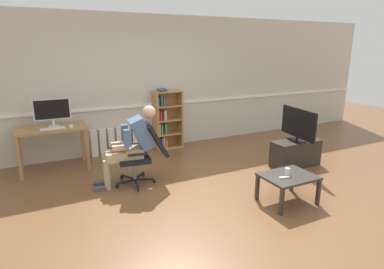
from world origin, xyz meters
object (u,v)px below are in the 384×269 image
(computer_mouse, at_px, (71,126))
(person_seated, at_px, (131,144))
(drinking_glass, at_px, (287,172))
(bookshelf, at_px, (166,120))
(spare_remote, at_px, (284,177))
(computer_desk, at_px, (52,134))
(tv_screen, at_px, (298,124))
(office_chair, at_px, (144,151))
(radiator, at_px, (116,141))
(coffee_table, at_px, (288,179))
(keyboard, at_px, (53,128))
(imac_monitor, at_px, (52,110))
(tv_stand, at_px, (295,153))

(computer_mouse, bearing_deg, person_seated, -56.08)
(computer_mouse, relative_size, drinking_glass, 0.97)
(bookshelf, bearing_deg, spare_remote, -82.07)
(computer_desk, relative_size, tv_screen, 1.25)
(computer_desk, relative_size, drinking_glass, 10.88)
(computer_mouse, xyz_separation_m, office_chair, (0.92, -1.11, -0.25))
(office_chair, relative_size, drinking_glass, 9.26)
(radiator, xyz_separation_m, coffee_table, (1.60, -3.14, 0.07))
(person_seated, height_order, tv_screen, person_seated)
(bookshelf, height_order, office_chair, bookshelf)
(keyboard, bearing_deg, bookshelf, 11.15)
(imac_monitor, bearing_deg, spare_remote, -47.97)
(imac_monitor, height_order, drinking_glass, imac_monitor)
(person_seated, relative_size, tv_stand, 1.36)
(keyboard, bearing_deg, tv_stand, -22.58)
(drinking_glass, bearing_deg, person_seated, 137.96)
(keyboard, relative_size, drinking_glass, 3.78)
(computer_mouse, bearing_deg, keyboard, -176.02)
(coffee_table, bearing_deg, imac_monitor, 133.81)
(office_chair, bearing_deg, keyboard, -124.25)
(imac_monitor, bearing_deg, coffee_table, -46.19)
(computer_mouse, height_order, bookshelf, bookshelf)
(tv_screen, bearing_deg, person_seated, 87.54)
(computer_desk, bearing_deg, bookshelf, 7.51)
(spare_remote, bearing_deg, tv_screen, -32.57)
(person_seated, bearing_deg, tv_stand, 87.12)
(keyboard, distance_m, coffee_table, 3.81)
(person_seated, height_order, tv_stand, person_seated)
(imac_monitor, bearing_deg, drinking_glass, -46.35)
(bookshelf, relative_size, tv_stand, 1.40)
(keyboard, xyz_separation_m, tv_screen, (3.86, -1.60, 0.00))
(bookshelf, bearing_deg, person_seated, -128.10)
(coffee_table, bearing_deg, tv_stand, 41.99)
(radiator, relative_size, office_chair, 1.00)
(computer_desk, xyz_separation_m, bookshelf, (2.21, 0.29, -0.04))
(bookshelf, xyz_separation_m, radiator, (-1.05, 0.10, -0.33))
(keyboard, relative_size, radiator, 0.41)
(tv_stand, height_order, spare_remote, tv_stand)
(radiator, bearing_deg, computer_mouse, -149.08)
(computer_desk, height_order, tv_screen, tv_screen)
(radiator, distance_m, tv_screen, 3.49)
(tv_stand, xyz_separation_m, tv_screen, (0.00, -0.00, 0.54))
(imac_monitor, xyz_separation_m, computer_mouse, (0.26, -0.20, -0.26))
(coffee_table, bearing_deg, spare_remote, -157.06)
(imac_monitor, height_order, tv_screen, imac_monitor)
(computer_desk, xyz_separation_m, imac_monitor, (0.05, 0.08, 0.39))
(computer_desk, height_order, computer_mouse, computer_mouse)
(person_seated, bearing_deg, office_chair, 90.00)
(keyboard, distance_m, tv_screen, 4.18)
(tv_screen, bearing_deg, drinking_glass, 139.49)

